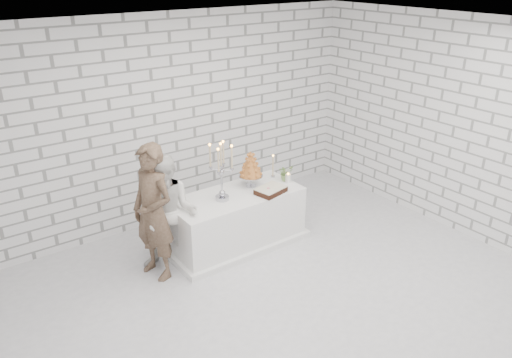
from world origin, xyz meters
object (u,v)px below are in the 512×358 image
(bride, at_px, (169,214))
(croquembouche, at_px, (251,169))
(groom, at_px, (153,213))
(cake_table, at_px, (236,219))
(candelabra, at_px, (221,172))

(bride, bearing_deg, croquembouche, 46.56)
(groom, relative_size, croquembouche, 3.33)
(cake_table, xyz_separation_m, candelabra, (-0.23, -0.03, 0.77))
(groom, distance_m, croquembouche, 1.53)
(bride, height_order, croquembouche, bride)
(groom, height_order, croquembouche, groom)
(bride, height_order, candelabra, candelabra)
(croquembouche, bearing_deg, bride, -175.24)
(cake_table, xyz_separation_m, croquembouche, (0.32, 0.10, 0.63))
(groom, height_order, candelabra, groom)
(cake_table, distance_m, croquembouche, 0.72)
(candelabra, bearing_deg, cake_table, 6.71)
(cake_table, height_order, groom, groom)
(cake_table, height_order, croquembouche, croquembouche)
(groom, bearing_deg, candelabra, 75.20)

